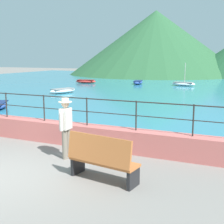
% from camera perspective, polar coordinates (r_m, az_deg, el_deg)
% --- Properties ---
extents(promenade_wall, '(20.00, 0.56, 0.70)m').
position_cam_1_polar(promenade_wall, '(10.30, -8.79, -3.95)').
color(promenade_wall, '#BC605B').
rests_on(promenade_wall, ground).
extents(railing, '(18.44, 0.04, 0.90)m').
position_cam_1_polar(railing, '(10.10, -8.94, 1.38)').
color(railing, '#282623').
rests_on(railing, promenade_wall).
extents(lake_water, '(64.00, 44.32, 0.06)m').
position_cam_1_polar(lake_water, '(31.61, 14.08, 4.92)').
color(lake_water, teal).
rests_on(lake_water, ground).
extents(hill_main, '(28.33, 28.33, 10.27)m').
position_cam_1_polar(hill_main, '(51.37, 8.23, 12.82)').
color(hill_main, '#285633').
rests_on(hill_main, ground).
extents(bench_far, '(1.76, 0.81, 1.13)m').
position_cam_1_polar(bench_far, '(7.08, -1.98, -8.77)').
color(bench_far, '#B76633').
rests_on(bench_far, ground).
extents(person_walking, '(0.38, 0.57, 1.75)m').
position_cam_1_polar(person_walking, '(8.65, -8.71, -2.44)').
color(person_walking, slate).
rests_on(person_walking, ground).
extents(boat_0, '(1.31, 2.43, 0.36)m').
position_cam_1_polar(boat_0, '(31.82, 4.93, 5.64)').
color(boat_0, '#2D4C9E').
rests_on(boat_0, lake_water).
extents(boat_1, '(2.36, 1.08, 2.23)m').
position_cam_1_polar(boat_1, '(30.57, 13.35, 5.22)').
color(boat_1, white).
rests_on(boat_1, lake_water).
extents(boat_2, '(1.65, 2.47, 0.36)m').
position_cam_1_polar(boat_2, '(24.10, -9.29, 4.02)').
color(boat_2, white).
rests_on(boat_2, lake_water).
extents(boat_4, '(2.39, 1.18, 0.36)m').
position_cam_1_polar(boat_4, '(33.00, -4.96, 5.81)').
color(boat_4, red).
rests_on(boat_4, lake_water).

